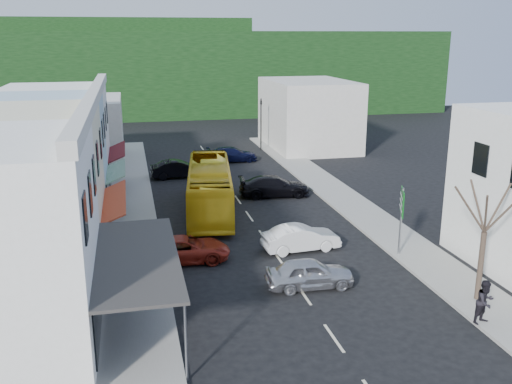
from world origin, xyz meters
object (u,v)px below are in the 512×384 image
car_white (301,238)px  pedestrian_left (118,252)px  direction_sign (401,223)px  car_silver (310,273)px  traffic_signal (261,125)px  car_red (185,249)px  bus (210,189)px  street_tree (484,232)px  pedestrian_right (485,304)px

car_white → pedestrian_left: bearing=88.9°
direction_sign → car_silver: bearing=-133.0°
direction_sign → pedestrian_left: bearing=-162.7°
car_silver → direction_sign: direction_sign is taller
car_silver → traffic_signal: bearing=-7.2°
car_silver → car_red: size_ratio=0.96×
car_red → traffic_signal: bearing=-17.8°
bus → pedestrian_left: size_ratio=6.82×
car_white → car_red: (-6.44, -0.16, 0.00)m
street_tree → pedestrian_left: bearing=155.4°
car_silver → street_tree: (6.85, -3.10, 2.60)m
pedestrian_left → traffic_signal: bearing=-50.6°
bus → car_white: size_ratio=2.64×
bus → pedestrian_left: 10.70m
direction_sign → traffic_signal: size_ratio=0.72×
pedestrian_left → car_white: bearing=-110.7°
car_red → street_tree: size_ratio=0.70×
traffic_signal → pedestrian_left: bearing=54.2°
pedestrian_left → street_tree: street_tree is taller
street_tree → traffic_signal: size_ratio=1.24×
car_red → bus: bearing=-14.0°
car_silver → traffic_signal: traffic_signal is taller
car_white → pedestrian_left: pedestrian_left is taller
car_white → street_tree: (5.84, -7.80, 2.60)m
car_red → street_tree: bearing=-118.9°
car_red → pedestrian_right: 14.82m
bus → street_tree: size_ratio=1.76×
pedestrian_right → traffic_signal: bearing=72.1°
traffic_signal → car_white: bearing=71.7°
direction_sign → street_tree: (0.95, -5.78, 1.39)m
bus → car_red: (-2.56, -8.40, -0.85)m
car_white → car_silver: bearing=163.1°
car_red → traffic_signal: (10.73, 28.22, 1.96)m
car_red → car_silver: bearing=-126.9°
car_red → direction_sign: direction_sign is taller
traffic_signal → car_silver: bearing=71.2°
bus → direction_sign: (8.76, -10.26, 0.36)m
pedestrian_left → car_silver: bearing=-139.1°
pedestrian_right → street_tree: 3.24m
bus → car_red: size_ratio=2.52×
pedestrian_right → bus: bearing=96.9°
car_silver → direction_sign: 6.59m
car_silver → car_white: bearing=-10.1°
pedestrian_left → direction_sign: direction_sign is taller
pedestrian_right → direction_sign: bearing=70.6°
bus → car_red: bus is taller
street_tree → traffic_signal: 35.90m
car_red → pedestrian_left: (-3.38, -0.47, 0.30)m
pedestrian_right → direction_sign: size_ratio=0.45×
direction_sign → traffic_signal: (-0.60, 30.08, 0.75)m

